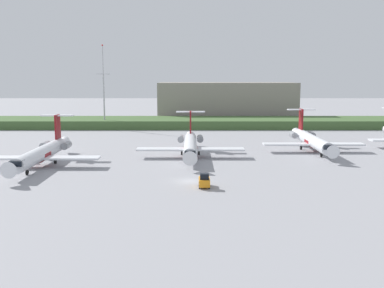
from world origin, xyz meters
TOP-DOWN VIEW (x-y plane):
  - ground_plane at (0.00, 30.00)m, footprint 500.00×500.00m
  - grass_berm at (0.00, 79.08)m, footprint 320.00×20.00m
  - regional_jet_second at (-28.50, 12.65)m, footprint 22.81×31.00m
  - regional_jet_third at (0.08, 22.65)m, footprint 22.81×31.00m
  - regional_jet_fourth at (28.11, 29.61)m, footprint 22.81×31.00m
  - antenna_mast at (-28.76, 74.74)m, footprint 4.40×0.50m
  - distant_hangar at (14.03, 103.67)m, footprint 53.04×23.65m
  - baggage_tug at (2.35, -4.04)m, footprint 1.72×3.20m

SIDE VIEW (x-z plane):
  - ground_plane at x=0.00m, z-range 0.00..0.00m
  - baggage_tug at x=2.35m, z-range -0.15..2.15m
  - grass_berm at x=0.00m, z-range 0.00..2.86m
  - regional_jet_second at x=-28.50m, z-range -1.96..7.04m
  - regional_jet_third at x=0.08m, z-range -1.96..7.04m
  - regional_jet_fourth at x=28.11m, z-range -1.96..7.04m
  - distant_hangar at x=14.03m, z-range 0.00..14.79m
  - antenna_mast at x=-28.76m, z-range -2.41..25.05m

